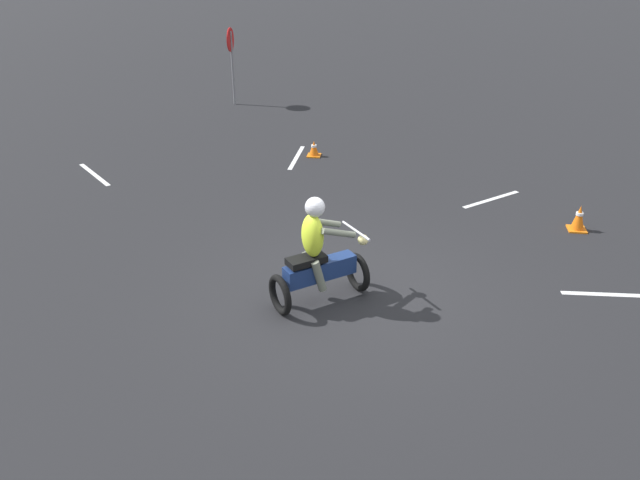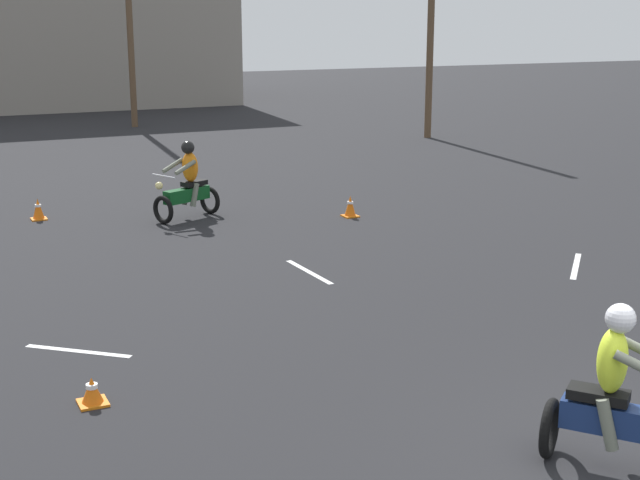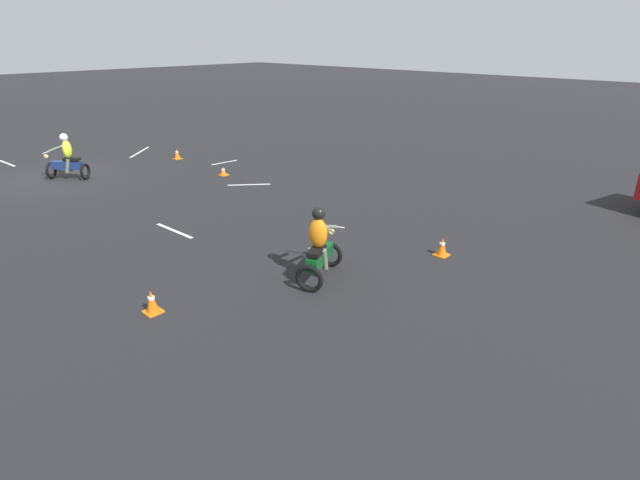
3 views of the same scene
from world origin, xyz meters
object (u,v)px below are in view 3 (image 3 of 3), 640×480
at_px(traffic_cone_near_right, 177,154).
at_px(traffic_cone_far_center, 223,171).
at_px(motorcycle_rider_foreground, 67,160).
at_px(traffic_cone_mid_center, 442,247).
at_px(traffic_cone_mid_left, 152,302).
at_px(motorcycle_rider_background, 319,248).

relative_size(traffic_cone_near_right, traffic_cone_far_center, 1.38).
height_order(traffic_cone_near_right, traffic_cone_far_center, traffic_cone_near_right).
bearing_deg(traffic_cone_far_center, motorcycle_rider_foreground, -40.88).
relative_size(motorcycle_rider_foreground, traffic_cone_far_center, 5.19).
relative_size(traffic_cone_mid_center, traffic_cone_mid_left, 0.98).
bearing_deg(traffic_cone_mid_center, traffic_cone_mid_left, -22.95).
relative_size(motorcycle_rider_background, traffic_cone_far_center, 5.19).
height_order(traffic_cone_mid_left, traffic_cone_far_center, traffic_cone_mid_left).
distance_m(motorcycle_rider_foreground, traffic_cone_near_right, 4.46).
bearing_deg(traffic_cone_far_center, traffic_cone_mid_left, 46.13).
xyz_separation_m(motorcycle_rider_foreground, traffic_cone_mid_center, (-3.33, 13.45, -0.51)).
relative_size(motorcycle_rider_foreground, traffic_cone_mid_center, 3.67).
height_order(motorcycle_rider_background, traffic_cone_near_right, motorcycle_rider_background).
distance_m(motorcycle_rider_background, traffic_cone_mid_center, 3.21).
bearing_deg(motorcycle_rider_background, motorcycle_rider_foreground, 158.04).
xyz_separation_m(motorcycle_rider_background, traffic_cone_far_center, (-3.77, -8.57, -0.57)).
height_order(motorcycle_rider_background, traffic_cone_mid_center, motorcycle_rider_background).
height_order(motorcycle_rider_foreground, traffic_cone_mid_left, motorcycle_rider_foreground).
height_order(traffic_cone_near_right, traffic_cone_mid_left, traffic_cone_mid_left).
bearing_deg(motorcycle_rider_background, traffic_cone_near_right, 137.81).
bearing_deg(traffic_cone_mid_center, motorcycle_rider_background, -23.29).
relative_size(motorcycle_rider_background, traffic_cone_near_right, 3.75).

